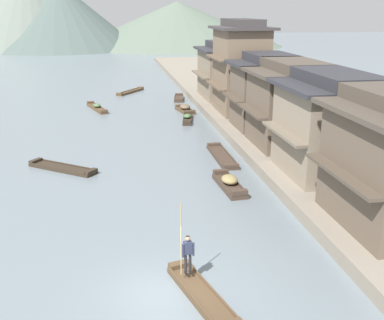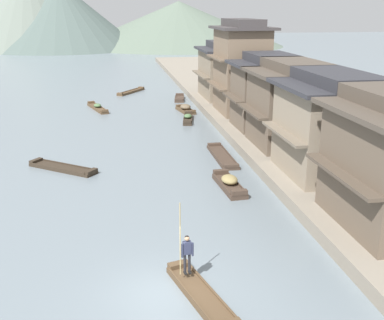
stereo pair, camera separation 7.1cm
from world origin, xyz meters
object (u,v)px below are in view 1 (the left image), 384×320
boat_upstream_distant (229,183)px  boat_foreground_poled (202,296)px  boat_moored_far (130,92)px  house_waterfront_narrow (269,92)px  boat_midriver_drifting (179,99)px  house_waterfront_end (225,71)px  boat_crossing_west (187,119)px  boat_midriver_upstream (97,108)px  boat_moored_second (63,168)px  house_waterfront_far (240,67)px  house_waterfront_second (333,125)px  boat_moored_third (222,156)px  boat_moored_nearest (185,109)px  boatman_person (187,250)px  house_waterfront_tall (293,104)px

boat_upstream_distant → boat_foreground_poled: bearing=-108.7°
boat_moored_far → house_waterfront_narrow: 26.05m
boat_foreground_poled → boat_midriver_drifting: 40.69m
boat_foreground_poled → house_waterfront_end: 39.13m
boat_crossing_west → boat_midriver_upstream: bearing=141.0°
boat_moored_second → house_waterfront_far: (15.75, 13.37, 4.87)m
boat_crossing_west → house_waterfront_second: house_waterfront_second is taller
boat_crossing_west → house_waterfront_narrow: house_waterfront_narrow is taller
boat_upstream_distant → boat_crossing_west: 18.23m
boat_moored_far → boat_midriver_drifting: boat_midriver_drifting is taller
boat_moored_third → boat_moored_far: size_ratio=1.10×
boat_moored_nearest → house_waterfront_narrow: house_waterfront_narrow is taller
boatman_person → boat_moored_nearest: 32.73m
boat_moored_third → house_waterfront_second: (5.31, -6.06, 3.56)m
boat_midriver_upstream → house_waterfront_end: size_ratio=0.68×
boat_moored_far → boat_crossing_west: size_ratio=1.22×
boat_midriver_upstream → house_waterfront_narrow: house_waterfront_narrow is taller
boat_upstream_distant → house_waterfront_narrow: (6.26, 12.00, 3.40)m
house_waterfront_far → boat_upstream_distant: bearing=-106.6°
boat_foreground_poled → house_waterfront_tall: house_waterfront_tall is taller
house_waterfront_second → house_waterfront_far: bearing=92.1°
boat_foreground_poled → boatman_person: (-0.36, 1.24, 1.28)m
house_waterfront_second → house_waterfront_end: size_ratio=0.84×
boatman_person → house_waterfront_tall: (10.34, 16.21, 2.28)m
boat_moored_second → boat_midriver_upstream: bearing=84.7°
boat_moored_third → house_waterfront_tall: size_ratio=0.85×
boat_moored_second → house_waterfront_second: 17.64m
boat_moored_far → boat_moored_nearest: bearing=-68.4°
boat_midriver_upstream → house_waterfront_tall: size_ratio=0.84×
boat_foreground_poled → boat_moored_third: (4.67, 17.00, -0.01)m
boat_upstream_distant → house_waterfront_tall: size_ratio=0.61×
boat_moored_second → boat_midriver_drifting: 26.68m
boat_moored_nearest → boat_moored_third: (0.15, -16.58, -0.18)m
boatman_person → house_waterfront_end: house_waterfront_end is taller
boat_upstream_distant → house_waterfront_tall: bearing=45.8°
boat_crossing_west → house_waterfront_far: bearing=3.7°
boat_moored_third → boat_moored_far: 30.02m
boat_upstream_distant → boat_crossing_west: (0.34, 18.23, -0.05)m
boat_moored_far → boat_moored_third: bearing=-79.9°
boat_midriver_upstream → house_waterfront_far: size_ratio=0.64×
boat_moored_nearest → house_waterfront_end: 7.45m
house_waterfront_tall → house_waterfront_second: bearing=-89.9°
boat_midriver_drifting → house_waterfront_second: house_waterfront_second is taller
house_waterfront_second → boat_moored_nearest: bearing=103.6°
boat_moored_nearest → house_waterfront_narrow: size_ratio=0.55×
house_waterfront_second → house_waterfront_end: bearing=90.6°
boat_moored_second → boat_crossing_west: size_ratio=1.12×
boat_moored_far → house_waterfront_second: 37.33m
boat_moored_far → boat_upstream_distant: size_ratio=1.27×
boatman_person → boat_moored_far: (-0.25, 45.32, -1.29)m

